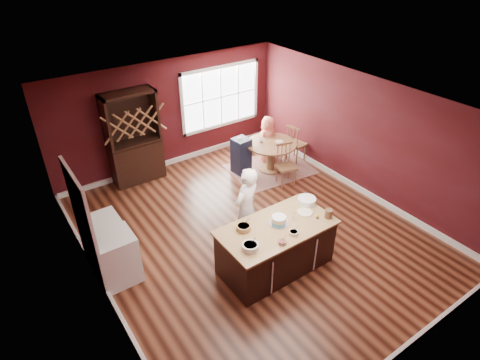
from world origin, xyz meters
name	(u,v)px	position (x,y,z in m)	size (l,w,h in m)	color
room_shell	(252,175)	(0.00, 0.00, 1.35)	(7.00, 7.00, 7.00)	brown
window	(221,97)	(1.50, 3.47, 1.50)	(2.36, 0.10, 1.66)	white
doorway	(85,229)	(-2.97, 0.60, 1.02)	(0.08, 1.26, 2.13)	white
kitchen_island	(276,248)	(-0.23, -1.04, 0.44)	(2.03, 1.06, 0.92)	black
dining_table	(271,151)	(1.87, 1.75, 0.53)	(1.26, 1.26, 0.75)	brown
baker	(246,209)	(-0.31, -0.24, 0.85)	(0.62, 0.41, 1.69)	white
layer_cake	(279,220)	(-0.15, -0.99, 0.99)	(0.35, 0.35, 0.14)	white
bowl_blue	(250,247)	(-0.95, -1.25, 0.97)	(0.26, 0.26, 0.10)	white
bowl_yellow	(244,228)	(-0.75, -0.79, 0.97)	(0.25, 0.25, 0.09)	#985E32
bowl_pink	(282,242)	(-0.44, -1.43, 0.95)	(0.15, 0.15, 0.06)	white
bowl_olive	(294,233)	(-0.13, -1.36, 0.95)	(0.16, 0.16, 0.06)	#F4E9CC
drinking_glass	(294,216)	(0.14, -1.05, 0.99)	(0.07, 0.07, 0.14)	white
dinner_plate	(305,212)	(0.43, -1.02, 0.93)	(0.28, 0.28, 0.02)	beige
white_tub	(307,201)	(0.65, -0.82, 0.98)	(0.34, 0.34, 0.12)	white
stoneware_crock	(329,214)	(0.67, -1.35, 1.00)	(0.14, 0.14, 0.16)	brown
toy_figurine	(317,217)	(0.49, -1.27, 0.96)	(0.05, 0.05, 0.08)	yellow
rug	(270,169)	(1.87, 1.75, 0.01)	(2.00, 1.55, 0.01)	brown
chair_east	(297,142)	(2.74, 1.77, 0.52)	(0.43, 0.41, 1.03)	brown
chair_south	(286,165)	(1.75, 1.01, 0.51)	(0.43, 0.41, 1.03)	brown
chair_north	(261,138)	(2.19, 2.56, 0.47)	(0.39, 0.38, 0.94)	brown
seated_woman	(268,139)	(2.12, 2.21, 0.61)	(0.60, 0.39, 1.23)	#F17961
high_chair	(241,155)	(1.19, 2.08, 0.48)	(0.39, 0.39, 0.96)	black
toddler	(238,143)	(1.12, 2.10, 0.81)	(0.18, 0.14, 0.26)	#8CA5BF
table_plate	(279,142)	(2.08, 1.70, 0.76)	(0.20, 0.20, 0.01)	beige
table_cup	(261,140)	(1.70, 1.95, 0.80)	(0.12, 0.12, 0.09)	white
hutch	(134,138)	(-1.06, 3.22, 1.11)	(1.21, 0.51, 2.23)	#382013
washer	(117,258)	(-2.64, 0.28, 0.47)	(0.64, 0.62, 0.93)	silver
dryer	(105,239)	(-2.64, 0.92, 0.45)	(0.61, 0.59, 0.89)	white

